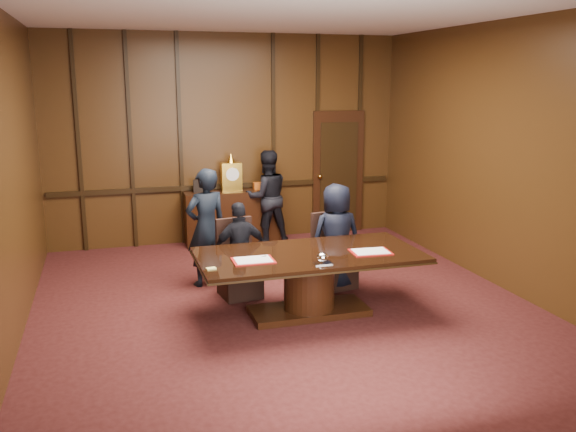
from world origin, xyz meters
The scene contains 13 objects.
room centered at (0.07, 0.14, 1.72)m, with size 7.00×7.04×3.50m.
sideboard centered at (0.00, 3.26, 0.49)m, with size 1.60×0.45×1.54m.
conference_table centered at (0.20, -0.22, 0.51)m, with size 2.62×1.32×0.76m.
folder_left centered at (-0.50, -0.35, 0.77)m, with size 0.47×0.34×0.02m.
folder_right centered at (0.90, -0.42, 0.77)m, with size 0.48×0.37×0.02m.
inkstand centered at (0.20, -0.67, 0.81)m, with size 0.20×0.14×0.12m.
notepad centered at (-1.00, -0.52, 0.77)m, with size 0.10×0.07×0.01m, color #F3E377.
chair_left centered at (-0.45, 0.65, 0.29)m, with size 0.54×0.54×0.99m.
chair_right centered at (0.85, 0.65, 0.29)m, with size 0.55×0.55×0.99m.
signatory_left centered at (-0.45, 0.58, 0.62)m, with size 0.73×0.30×1.25m, color black.
signatory_right centered at (0.85, 0.58, 0.71)m, with size 0.69×0.45×1.42m, color black.
witness_left centered at (-0.77, 1.20, 0.80)m, with size 0.58×0.38×1.60m, color black.
witness_right centered at (0.57, 3.10, 0.79)m, with size 0.77×0.60×1.59m, color black.
Camera 1 is at (-2.01, -6.71, 2.74)m, focal length 38.00 mm.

